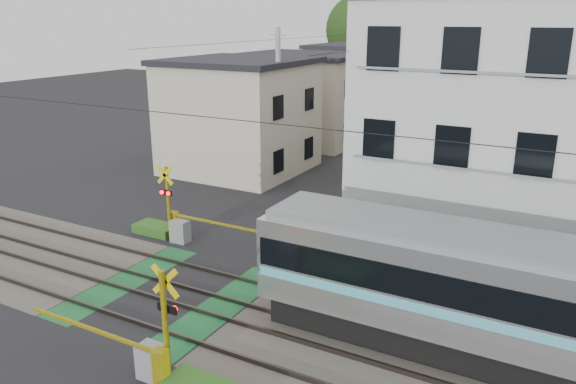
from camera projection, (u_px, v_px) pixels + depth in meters
The scene contains 11 objects.
ground at pixel (170, 294), 17.94m from camera, with size 120.00×120.00×0.00m, color black.
track_bed at pixel (170, 293), 17.93m from camera, with size 120.00×120.00×0.14m.
crossing_signal_near at pixel (153, 355), 13.48m from camera, with size 4.74×0.65×3.09m.
crossing_signal_far at pixel (179, 224), 21.97m from camera, with size 4.74×0.65×3.09m.
apartment_block at pixel (512, 126), 20.60m from camera, with size 10.20×8.36×9.30m.
houses_row at pixel (417, 96), 38.55m from camera, with size 22.07×31.35×6.80m.
tree_hill at pixel (475, 44), 56.93m from camera, with size 40.00×12.90×11.54m.
catenary at pixel (348, 216), 14.11m from camera, with size 60.00×5.04×7.00m.
utility_poles at pixel (386, 88), 36.46m from camera, with size 7.90×42.00×8.00m.
pedestrian at pixel (410, 134), 38.07m from camera, with size 0.65×0.43×1.78m, color black.
weed_patches at pixel (213, 303), 17.00m from camera, with size 10.25×8.80×0.40m.
Camera 1 is at (11.06, -12.35, 8.49)m, focal length 35.00 mm.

